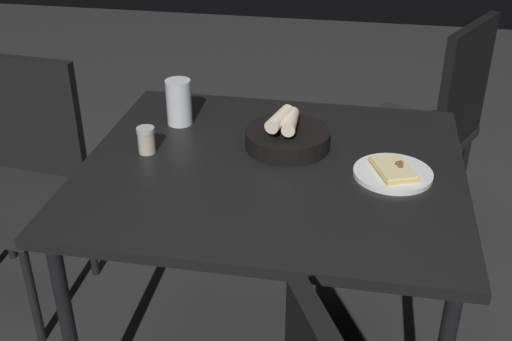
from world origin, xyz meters
TOP-DOWN VIEW (x-y plane):
  - dining_table at (0.00, 0.00)m, footprint 0.95×1.09m
  - pizza_plate at (0.00, -0.34)m, footprint 0.22×0.22m
  - bread_basket at (0.12, -0.03)m, footprint 0.26×0.26m
  - beer_glass at (0.23, 0.34)m, footprint 0.08×0.08m
  - pepper_shaker at (0.01, 0.38)m, footprint 0.05×0.05m
  - chair_far at (0.81, -0.51)m, footprint 0.59×0.59m
  - chair_spare at (0.18, 0.94)m, footprint 0.48×0.48m

SIDE VIEW (x-z plane):
  - chair_spare at x=0.18m, z-range 0.06..0.94m
  - chair_far at x=0.81m, z-range 0.06..1.00m
  - dining_table at x=0.00m, z-range 0.30..1.01m
  - pizza_plate at x=0.00m, z-range 0.70..0.74m
  - bread_basket at x=0.12m, z-range 0.68..0.81m
  - pepper_shaker at x=0.01m, z-range 0.71..0.79m
  - beer_glass at x=0.23m, z-range 0.70..0.85m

